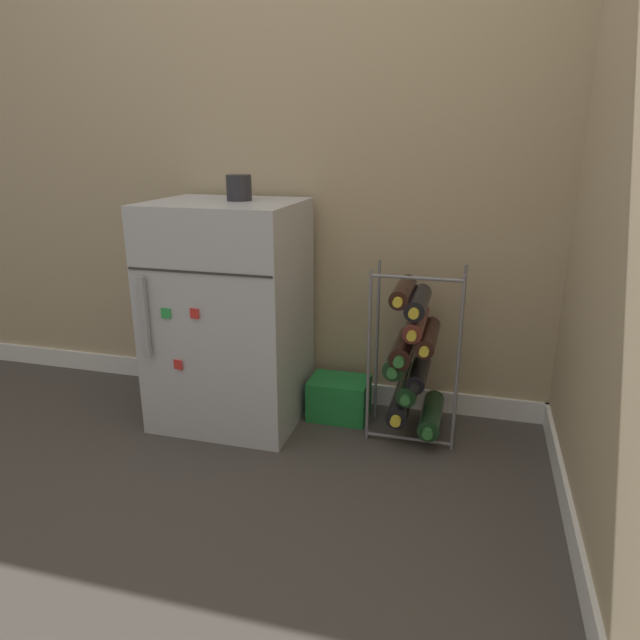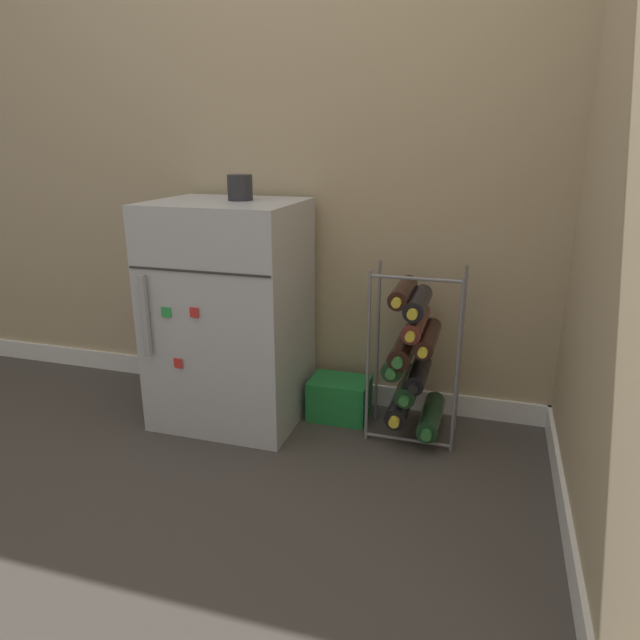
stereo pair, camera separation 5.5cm
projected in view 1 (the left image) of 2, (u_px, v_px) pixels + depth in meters
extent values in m
plane|color=#423D38|center=(277.00, 470.00, 1.96)|extent=(14.00, 14.00, 0.00)
cube|color=tan|center=(325.00, 95.00, 2.17)|extent=(6.86, 0.06, 2.50)
cube|color=white|center=(322.00, 388.00, 2.50)|extent=(6.86, 0.01, 0.09)
cube|color=#B7BABF|center=(230.00, 314.00, 2.23)|extent=(0.55, 0.47, 0.87)
cube|color=#2D2D2D|center=(198.00, 273.00, 1.94)|extent=(0.54, 0.00, 0.01)
cube|color=#9E9EA3|center=(144.00, 318.00, 2.04)|extent=(0.02, 0.02, 0.30)
cube|color=red|center=(178.00, 365.00, 2.07)|extent=(0.04, 0.01, 0.04)
cube|color=red|center=(194.00, 314.00, 1.99)|extent=(0.04, 0.01, 0.04)
cube|color=green|center=(166.00, 313.00, 2.02)|extent=(0.04, 0.01, 0.04)
cylinder|color=slate|center=(369.00, 358.00, 2.08)|extent=(0.01, 0.01, 0.66)
cylinder|color=slate|center=(458.00, 366.00, 2.00)|extent=(0.01, 0.01, 0.66)
cylinder|color=slate|center=(377.00, 342.00, 2.24)|extent=(0.01, 0.01, 0.66)
cylinder|color=slate|center=(460.00, 349.00, 2.16)|extent=(0.01, 0.01, 0.66)
cylinder|color=slate|center=(408.00, 439.00, 2.13)|extent=(0.32, 0.01, 0.01)
cylinder|color=slate|center=(417.00, 278.00, 1.94)|extent=(0.32, 0.01, 0.01)
cylinder|color=#19381E|center=(431.00, 415.00, 2.17)|extent=(0.08, 0.28, 0.08)
cylinder|color=#2D7033|center=(428.00, 434.00, 2.03)|extent=(0.04, 0.02, 0.04)
cylinder|color=black|center=(402.00, 401.00, 2.19)|extent=(0.08, 0.31, 0.08)
cylinder|color=gold|center=(396.00, 421.00, 2.04)|extent=(0.04, 0.02, 0.04)
cylinder|color=#19381E|center=(410.00, 384.00, 2.16)|extent=(0.07, 0.27, 0.07)
cylinder|color=#2D7033|center=(405.00, 400.00, 2.02)|extent=(0.04, 0.02, 0.04)
cylinder|color=black|center=(419.00, 373.00, 2.14)|extent=(0.07, 0.25, 0.07)
cylinder|color=black|center=(414.00, 387.00, 2.01)|extent=(0.03, 0.02, 0.03)
cylinder|color=#19381E|center=(398.00, 358.00, 2.14)|extent=(0.08, 0.27, 0.08)
cylinder|color=#2D7033|center=(392.00, 373.00, 2.00)|extent=(0.04, 0.02, 0.04)
cylinder|color=black|center=(405.00, 347.00, 2.12)|extent=(0.08, 0.29, 0.08)
cylinder|color=#2D7033|center=(399.00, 362.00, 1.98)|extent=(0.04, 0.02, 0.04)
cylinder|color=black|center=(428.00, 337.00, 2.09)|extent=(0.07, 0.29, 0.07)
cylinder|color=gold|center=(424.00, 352.00, 1.94)|extent=(0.03, 0.02, 0.03)
cylinder|color=#56231E|center=(417.00, 322.00, 2.08)|extent=(0.07, 0.29, 0.07)
cylinder|color=gold|center=(412.00, 336.00, 1.93)|extent=(0.03, 0.02, 0.03)
cylinder|color=black|center=(418.00, 302.00, 2.06)|extent=(0.07, 0.27, 0.07)
cylinder|color=gold|center=(414.00, 314.00, 1.92)|extent=(0.04, 0.02, 0.04)
cylinder|color=black|center=(403.00, 292.00, 2.06)|extent=(0.07, 0.27, 0.07)
cylinder|color=gold|center=(398.00, 302.00, 1.93)|extent=(0.03, 0.02, 0.03)
cube|color=#1E7F38|center=(339.00, 398.00, 2.32)|extent=(0.24, 0.18, 0.16)
cylinder|color=#28282D|center=(239.00, 188.00, 2.10)|extent=(0.09, 0.09, 0.09)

